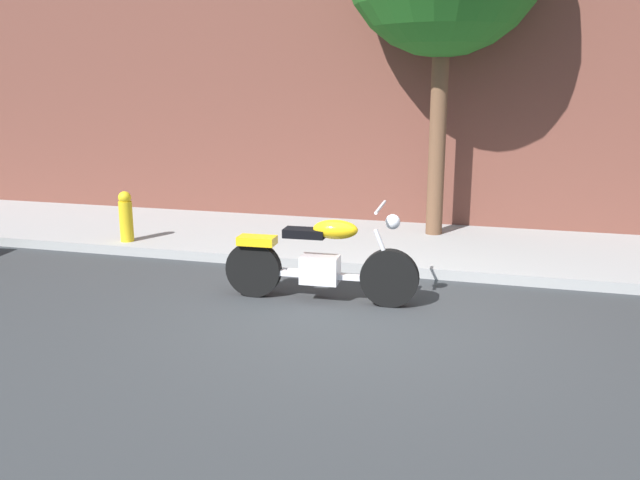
# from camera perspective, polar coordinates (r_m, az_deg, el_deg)

# --- Properties ---
(ground_plane) EXTENTS (60.00, 60.00, 0.00)m
(ground_plane) POSITION_cam_1_polar(r_m,az_deg,el_deg) (7.31, 3.16, -6.67)
(ground_plane) COLOR #303335
(sidewalk) EXTENTS (22.18, 2.83, 0.14)m
(sidewalk) POSITION_cam_1_polar(r_m,az_deg,el_deg) (10.20, 6.88, -0.48)
(sidewalk) COLOR #989898
(sidewalk) RESTS_ON ground
(motorcycle) EXTENTS (2.29, 0.70, 1.17)m
(motorcycle) POSITION_cam_1_polar(r_m,az_deg,el_deg) (7.70, -0.01, -1.87)
(motorcycle) COLOR black
(motorcycle) RESTS_ON ground
(fire_hydrant) EXTENTS (0.20, 0.20, 0.91)m
(fire_hydrant) POSITION_cam_1_polar(r_m,az_deg,el_deg) (10.46, -16.24, 1.59)
(fire_hydrant) COLOR gold
(fire_hydrant) RESTS_ON ground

